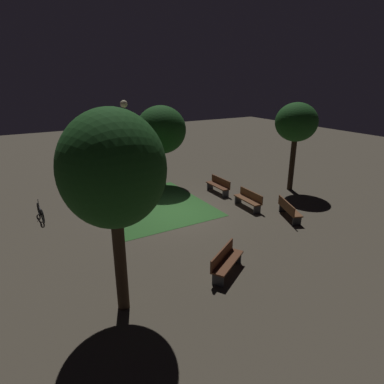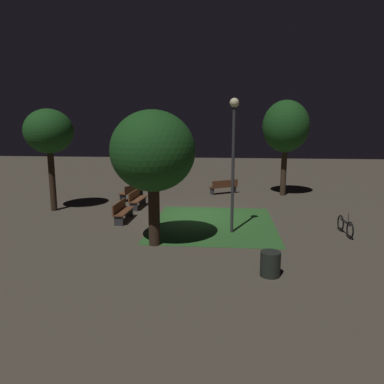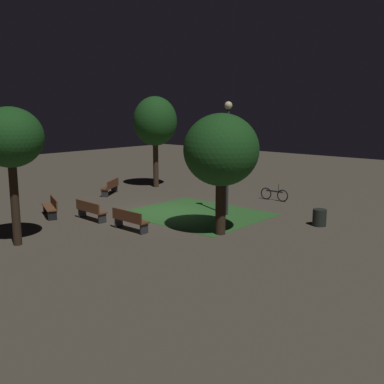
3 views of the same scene
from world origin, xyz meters
name	(u,v)px [view 1 (image 1 of 3)]	position (x,y,z in m)	size (l,w,h in m)	color
ground_plane	(178,212)	(0.00, 0.00, 0.00)	(60.00, 60.00, 0.00)	#4C4438
grass_lawn	(153,205)	(1.44, 0.74, 0.01)	(6.21, 5.28, 0.01)	#2D6028
bench_front_right	(249,199)	(-1.34, -3.38, 0.48)	(1.82, 0.57, 0.88)	brown
bench_by_lamp	(219,185)	(1.33, -3.38, 0.48)	(1.81, 0.50, 0.88)	brown
bench_near_trees	(226,260)	(-5.55, 1.14, 0.48)	(1.35, 1.79, 0.88)	brown
bench_corner	(289,209)	(-3.35, -4.12, 0.48)	(1.84, 1.15, 0.88)	brown
tree_lawn_side	(296,123)	(-0.31, -7.39, 3.91)	(2.34, 2.34, 5.05)	#2D2116
tree_back_left	(113,171)	(-5.48, 4.74, 4.14)	(2.74, 2.74, 5.71)	#38281C
tree_tall_center	(161,130)	(4.43, -1.28, 3.36)	(2.96, 2.96, 4.80)	#2D2116
lamp_post_plaza_west	(126,136)	(2.64, 1.52, 3.52)	(0.36, 0.36, 5.29)	#333338
trash_bin	(90,178)	(6.82, 2.57, 0.36)	(0.58, 0.58, 0.72)	black
bicycle	(41,212)	(2.51, 5.98, 0.34)	(1.67, 0.14, 0.93)	black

